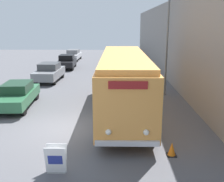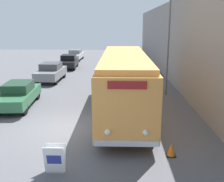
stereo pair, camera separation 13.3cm
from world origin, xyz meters
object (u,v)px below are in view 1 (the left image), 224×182
at_px(parked_car_near, 18,95).
at_px(parked_car_mid, 49,72).
at_px(streetlamp, 168,28).
at_px(vintage_bus, 124,80).
at_px(parked_car_far, 67,62).
at_px(sign_board, 56,160).
at_px(traffic_cone, 172,149).
at_px(parked_car_distant, 73,55).

bearing_deg(parked_car_near, parked_car_mid, 85.28).
relative_size(streetlamp, parked_car_mid, 1.65).
xyz_separation_m(streetlamp, parked_car_mid, (-9.30, 4.47, -3.80)).
bearing_deg(vintage_bus, parked_car_far, 111.70).
xyz_separation_m(sign_board, parked_car_far, (-3.59, 21.43, 0.30)).
bearing_deg(streetlamp, traffic_cone, -98.43).
bearing_deg(parked_car_far, streetlamp, -53.91).
height_order(sign_board, parked_car_mid, parked_car_mid).
distance_m(vintage_bus, sign_board, 6.94).
xyz_separation_m(streetlamp, parked_car_near, (-9.36, -2.97, -3.85)).
bearing_deg(parked_car_distant, streetlamp, -61.80).
bearing_deg(vintage_bus, traffic_cone, -71.63).
xyz_separation_m(streetlamp, parked_car_far, (-9.03, 11.26, -3.83)).
distance_m(sign_board, parked_car_far, 21.73).
distance_m(parked_car_near, parked_car_mid, 7.44).
xyz_separation_m(streetlamp, traffic_cone, (-1.33, -8.94, -4.34)).
bearing_deg(parked_car_distant, parked_car_far, -85.85).
distance_m(parked_car_near, traffic_cone, 10.02).
height_order(vintage_bus, sign_board, vintage_bus).
bearing_deg(streetlamp, parked_car_far, 128.72).
bearing_deg(streetlamp, parked_car_mid, 154.33).
bearing_deg(traffic_cone, vintage_bus, 108.37).
bearing_deg(traffic_cone, parked_car_far, 110.87).
xyz_separation_m(parked_car_far, parked_car_distant, (-0.39, 7.02, -0.02)).
xyz_separation_m(sign_board, parked_car_near, (-3.92, 7.20, 0.28)).
bearing_deg(sign_board, parked_car_far, 99.51).
distance_m(vintage_bus, streetlamp, 5.59).
relative_size(vintage_bus, parked_car_far, 2.55).
xyz_separation_m(vintage_bus, traffic_cone, (1.70, -5.13, -1.59)).
bearing_deg(traffic_cone, parked_car_near, 143.39).
height_order(parked_car_near, parked_car_distant, parked_car_near).
bearing_deg(parked_car_mid, sign_board, -73.72).
bearing_deg(parked_car_near, sign_board, -65.64).
relative_size(parked_car_mid, traffic_cone, 8.24).
relative_size(sign_board, parked_car_far, 0.23).
distance_m(vintage_bus, parked_car_near, 6.48).
bearing_deg(parked_car_near, parked_car_far, 84.44).
distance_m(parked_car_far, traffic_cone, 21.63).
relative_size(sign_board, parked_car_mid, 0.22).
relative_size(parked_car_distant, traffic_cone, 9.04).
bearing_deg(traffic_cone, parked_car_distant, 106.56).
height_order(sign_board, streetlamp, streetlamp).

